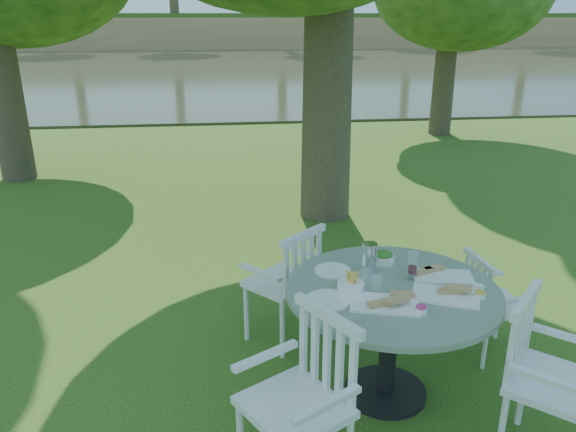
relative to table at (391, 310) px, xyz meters
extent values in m
plane|color=#203F0D|center=(-0.51, 1.15, -0.66)|extent=(140.00, 140.00, 0.00)
cylinder|color=black|center=(0.00, 0.00, -0.64)|extent=(0.56, 0.56, 0.04)
cylinder|color=black|center=(0.00, 0.00, -0.25)|extent=(0.12, 0.12, 0.74)
cylinder|color=slate|center=(0.00, 0.00, 0.14)|extent=(1.38, 1.38, 0.04)
cylinder|color=white|center=(1.12, 0.23, -0.46)|extent=(0.03, 0.03, 0.40)
cylinder|color=white|center=(1.09, 0.58, -0.46)|extent=(0.03, 0.03, 0.40)
cylinder|color=white|center=(0.80, 0.20, -0.46)|extent=(0.03, 0.03, 0.40)
cylinder|color=white|center=(0.77, 0.56, -0.46)|extent=(0.03, 0.03, 0.40)
cube|color=white|center=(0.95, 0.39, -0.24)|extent=(0.41, 0.44, 0.04)
cube|color=white|center=(0.77, 0.38, -0.05)|extent=(0.07, 0.41, 0.41)
cylinder|color=white|center=(-0.60, 1.09, -0.42)|extent=(0.04, 0.04, 0.48)
cylinder|color=white|center=(-0.91, 0.81, -0.42)|extent=(0.04, 0.04, 0.48)
cylinder|color=white|center=(-0.34, 0.81, -0.42)|extent=(0.04, 0.04, 0.48)
cylinder|color=white|center=(-0.66, 0.52, -0.42)|extent=(0.04, 0.04, 0.48)
cube|color=white|center=(-0.63, 0.81, -0.16)|extent=(0.66, 0.66, 0.04)
cube|color=white|center=(-0.49, 0.65, 0.06)|extent=(0.39, 0.36, 0.49)
cylinder|color=white|center=(-0.67, -0.42, -0.41)|extent=(0.04, 0.04, 0.50)
cube|color=white|center=(-0.73, -0.71, -0.13)|extent=(0.67, 0.68, 0.04)
cube|color=white|center=(-0.54, -0.60, 0.10)|extent=(0.30, 0.47, 0.51)
cylinder|color=white|center=(0.46, -0.72, -0.41)|extent=(0.04, 0.04, 0.50)
cylinder|color=white|center=(0.76, -0.40, -0.41)|extent=(0.04, 0.04, 0.50)
cube|color=white|center=(0.75, -0.69, -0.14)|extent=(0.68, 0.69, 0.04)
cube|color=white|center=(0.59, -0.54, 0.09)|extent=(0.38, 0.40, 0.51)
cube|color=white|center=(-0.11, -0.21, 0.17)|extent=(0.47, 0.36, 0.02)
cube|color=white|center=(0.29, -0.16, 0.17)|extent=(0.47, 0.39, 0.02)
cube|color=white|center=(0.38, 0.10, 0.17)|extent=(0.43, 0.29, 0.02)
cylinder|color=white|center=(-0.44, -0.12, 0.17)|extent=(0.28, 0.28, 0.01)
cylinder|color=white|center=(-0.33, 0.29, 0.17)|extent=(0.25, 0.25, 0.01)
cylinder|color=white|center=(-0.28, -0.02, 0.19)|extent=(0.17, 0.17, 0.07)
cylinder|color=white|center=(0.05, 0.39, 0.19)|extent=(0.16, 0.16, 0.05)
cylinder|color=silver|center=(-0.09, 0.25, 0.26)|extent=(0.10, 0.10, 0.21)
cylinder|color=white|center=(0.16, 0.11, 0.26)|extent=(0.07, 0.07, 0.19)
cylinder|color=white|center=(-0.17, 0.08, 0.21)|extent=(0.06, 0.06, 0.10)
cylinder|color=white|center=(-0.12, -0.05, 0.22)|extent=(0.07, 0.07, 0.12)
cylinder|color=white|center=(0.07, -0.33, 0.18)|extent=(0.07, 0.07, 0.03)
cylinder|color=white|center=(0.50, -0.20, 0.17)|extent=(0.07, 0.07, 0.03)
cylinder|color=white|center=(0.52, -0.12, 0.18)|extent=(0.08, 0.08, 0.03)
cylinder|color=white|center=(-0.51, -0.29, 0.18)|extent=(0.08, 0.08, 0.03)
cube|color=#2D311D|center=(-0.51, 24.15, -0.66)|extent=(100.00, 28.00, 0.12)
cube|color=#A57B4D|center=(-0.51, 39.65, 0.44)|extent=(100.00, 3.00, 2.20)
cube|color=#203F0D|center=(-0.51, 47.15, 1.69)|extent=(100.00, 18.00, 0.30)
camera|label=1|loc=(-1.06, -3.13, 1.82)|focal=35.00mm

